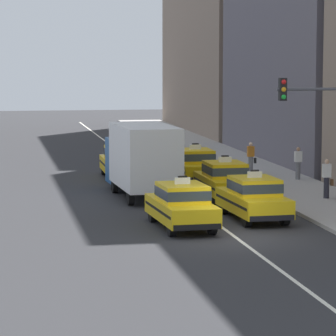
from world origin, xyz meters
TOP-DOWN VIEW (x-y plane):
  - ground_plane at (0.00, 0.00)m, footprint 160.00×160.00m
  - lane_stripe_left_right at (0.00, 20.00)m, footprint 0.14×80.00m
  - sidewalk_curb at (5.60, 15.00)m, footprint 4.00×90.00m
  - taxi_left_nearest at (-1.51, 2.21)m, footprint 2.05×4.65m
  - box_truck_left_second at (-1.73, 10.52)m, footprint 2.54×7.06m
  - taxi_left_third at (-1.73, 17.36)m, footprint 1.86×4.58m
  - taxi_right_nearest at (1.58, 3.58)m, footprint 2.01×4.63m
  - taxi_right_second at (1.74, 9.09)m, footprint 1.86×4.58m
  - taxi_right_third at (1.67, 15.12)m, footprint 1.84×4.57m
  - pedestrian_near_crosswalk at (5.13, 17.27)m, footprint 0.47×0.24m
  - pedestrian_mid_block at (6.71, 14.13)m, footprint 0.36×0.24m
  - pedestrian_by_storefront at (5.96, 7.68)m, footprint 0.47×0.24m
  - traffic_light_pole at (2.89, -1.18)m, footprint 2.87×0.33m

SIDE VIEW (x-z plane):
  - ground_plane at x=0.00m, z-range 0.00..0.00m
  - lane_stripe_left_right at x=0.00m, z-range 0.00..0.01m
  - sidewalk_curb at x=5.60m, z-range 0.00..0.15m
  - taxi_left_nearest at x=-1.51m, z-range -0.10..1.86m
  - taxi_left_third at x=-1.73m, z-range -0.10..1.86m
  - taxi_right_nearest at x=1.58m, z-range -0.10..1.86m
  - taxi_right_second at x=1.74m, z-range -0.10..1.86m
  - taxi_right_third at x=1.67m, z-range -0.10..1.86m
  - pedestrian_near_crosswalk at x=5.13m, z-range 0.15..1.76m
  - pedestrian_mid_block at x=6.71m, z-range 0.16..1.77m
  - pedestrian_by_storefront at x=5.96m, z-range 0.15..1.85m
  - box_truck_left_second at x=-1.73m, z-range 0.14..3.41m
  - traffic_light_pole at x=2.89m, z-range 1.03..6.61m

